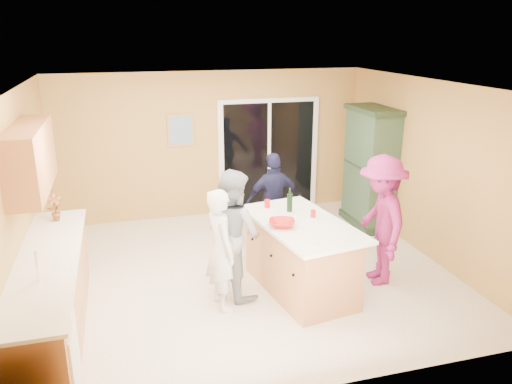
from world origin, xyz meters
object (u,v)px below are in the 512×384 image
object	(u,v)px
kitchen_island	(301,258)
woman_magenta	(381,220)
woman_grey	(233,233)
green_hutch	(370,169)
woman_white	(221,250)
woman_navy	(274,202)

from	to	relation	value
kitchen_island	woman_magenta	world-z (taller)	woman_magenta
woman_grey	kitchen_island	bearing A→B (deg)	-127.46
kitchen_island	green_hutch	size ratio (longest dim) A/B	0.95
kitchen_island	woman_grey	xyz separation A→B (m)	(-0.85, 0.17, 0.38)
woman_white	woman_magenta	world-z (taller)	woman_magenta
green_hutch	woman_grey	xyz separation A→B (m)	(-2.80, -1.73, -0.17)
woman_white	woman_grey	xyz separation A→B (m)	(0.22, 0.30, 0.07)
kitchen_island	woman_navy	distance (m)	1.41
woman_magenta	kitchen_island	bearing A→B (deg)	-82.12
kitchen_island	woman_magenta	distance (m)	1.18
woman_grey	woman_magenta	bearing A→B (deg)	-122.13
kitchen_island	green_hutch	world-z (taller)	green_hutch
woman_magenta	woman_navy	bearing A→B (deg)	-134.20
woman_grey	woman_navy	bearing A→B (deg)	-63.41
woman_grey	woman_navy	world-z (taller)	woman_grey
kitchen_island	woman_navy	bearing A→B (deg)	77.83
woman_navy	woman_magenta	size ratio (longest dim) A/B	0.87
green_hutch	woman_white	distance (m)	3.64
woman_white	woman_magenta	distance (m)	2.17
woman_navy	green_hutch	bearing A→B (deg)	-164.16
woman_white	woman_magenta	xyz separation A→B (m)	(2.16, 0.09, 0.12)
woman_magenta	green_hutch	bearing A→B (deg)	165.92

